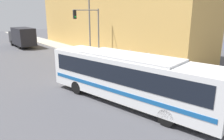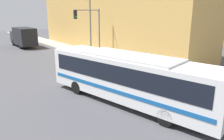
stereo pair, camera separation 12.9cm
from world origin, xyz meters
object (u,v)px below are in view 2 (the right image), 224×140
traffic_light_pole (91,26)px  street_lamp (88,17)px  fire_hydrant (157,72)px  delivery_truck (23,36)px  pedestrian_mid_block (131,57)px  pedestrian_near_corner (149,61)px  parking_meter (101,53)px  city_bus (128,76)px

traffic_light_pole → street_lamp: size_ratio=0.70×
fire_hydrant → delivery_truck: bearing=99.2°
street_lamp → pedestrian_mid_block: size_ratio=5.07×
fire_hydrant → pedestrian_mid_block: (1.07, 4.56, 0.42)m
delivery_truck → fire_hydrant: (4.01, -24.70, -1.11)m
delivery_truck → fire_hydrant: 25.04m
pedestrian_near_corner → pedestrian_mid_block: (0.20, 2.77, -0.08)m
pedestrian_near_corner → fire_hydrant: bearing=-115.8°
street_lamp → parking_meter: bearing=-88.4°
city_bus → pedestrian_mid_block: city_bus is taller
parking_meter → street_lamp: (-0.07, 2.54, 3.95)m
traffic_light_pole → delivery_truck: bearing=101.1°
delivery_truck → traffic_light_pole: (3.09, -15.69, 2.40)m
city_bus → pedestrian_mid_block: size_ratio=7.51×
delivery_truck → pedestrian_mid_block: 20.78m
fire_hydrant → pedestrian_mid_block: size_ratio=0.49×
city_bus → pedestrian_mid_block: 9.45m
traffic_light_pole → pedestrian_mid_block: traffic_light_pole is taller
fire_hydrant → street_lamp: bearing=90.4°
street_lamp → delivery_truck: bearing=106.1°
delivery_truck → traffic_light_pole: size_ratio=1.25×
delivery_truck → street_lamp: 14.57m
delivery_truck → parking_meter: size_ratio=5.87×
fire_hydrant → traffic_light_pole: (-0.92, 9.01, 3.52)m
city_bus → fire_hydrant: (5.38, 2.31, -1.21)m
city_bus → pedestrian_near_corner: city_bus is taller
traffic_light_pole → pedestrian_near_corner: traffic_light_pole is taller
fire_hydrant → parking_meter: size_ratio=0.65×
delivery_truck → parking_meter: delivery_truck is taller
delivery_truck → traffic_light_pole: traffic_light_pole is taller
city_bus → fire_hydrant: size_ratio=15.31×
street_lamp → city_bus: bearing=-111.6°
parking_meter → street_lamp: street_lamp is taller
city_bus → traffic_light_pole: size_ratio=2.10×
pedestrian_near_corner → street_lamp: bearing=95.8°
traffic_light_pole → pedestrian_mid_block: (1.99, -4.45, -3.10)m
traffic_light_pole → pedestrian_mid_block: bearing=-65.9°
pedestrian_near_corner → parking_meter: bearing=97.3°
delivery_truck → parking_meter: (4.01, -16.18, -0.68)m
parking_meter → pedestrian_near_corner: (0.86, -6.72, 0.06)m
delivery_truck → pedestrian_mid_block: (5.07, -20.14, -0.70)m
city_bus → delivery_truck: delivery_truck is taller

